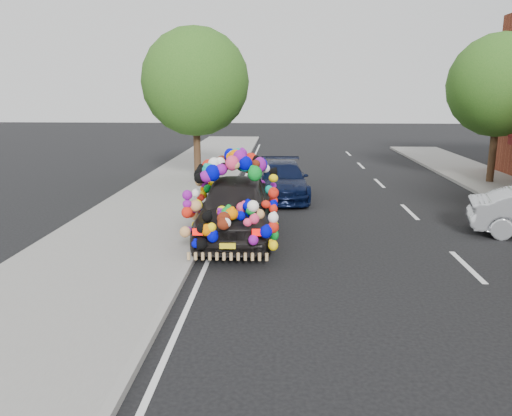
{
  "coord_description": "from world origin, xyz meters",
  "views": [
    {
      "loc": [
        -0.39,
        -10.34,
        3.66
      ],
      "look_at": [
        -0.97,
        0.68,
        1.08
      ],
      "focal_mm": 35.0,
      "sensor_mm": 36.0,
      "label": 1
    }
  ],
  "objects": [
    {
      "name": "kerb",
      "position": [
        -2.35,
        0.0,
        0.07
      ],
      "size": [
        0.15,
        60.0,
        0.13
      ],
      "primitive_type": "cube",
      "color": "gray",
      "rests_on": "ground"
    },
    {
      "name": "navy_sedan",
      "position": [
        -0.38,
        7.0,
        0.62
      ],
      "size": [
        1.94,
        4.36,
        1.24
      ],
      "primitive_type": "imported",
      "rotation": [
        0.0,
        0.0,
        0.05
      ],
      "color": "black",
      "rests_on": "ground"
    },
    {
      "name": "ground",
      "position": [
        0.0,
        0.0,
        0.0
      ],
      "size": [
        100.0,
        100.0,
        0.0
      ],
      "primitive_type": "plane",
      "color": "black",
      "rests_on": "ground"
    },
    {
      "name": "sidewalk",
      "position": [
        -4.3,
        0.0,
        0.06
      ],
      "size": [
        4.0,
        60.0,
        0.12
      ],
      "primitive_type": "cube",
      "color": "gray",
      "rests_on": "ground"
    },
    {
      "name": "tree_far_b",
      "position": [
        8.0,
        10.0,
        3.89
      ],
      "size": [
        4.0,
        4.0,
        5.9
      ],
      "color": "#332114",
      "rests_on": "ground"
    },
    {
      "name": "tree_near_sidewalk",
      "position": [
        -3.8,
        9.5,
        4.02
      ],
      "size": [
        4.2,
        4.2,
        6.13
      ],
      "color": "#332114",
      "rests_on": "ground"
    },
    {
      "name": "lane_markings",
      "position": [
        3.6,
        0.0,
        0.01
      ],
      "size": [
        6.0,
        50.0,
        0.01
      ],
      "primitive_type": null,
      "color": "silver",
      "rests_on": "ground"
    },
    {
      "name": "plush_art_car",
      "position": [
        -1.56,
        2.0,
        1.14
      ],
      "size": [
        2.29,
        4.82,
        2.21
      ],
      "rotation": [
        0.0,
        0.0,
        0.02
      ],
      "color": "black",
      "rests_on": "ground"
    }
  ]
}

